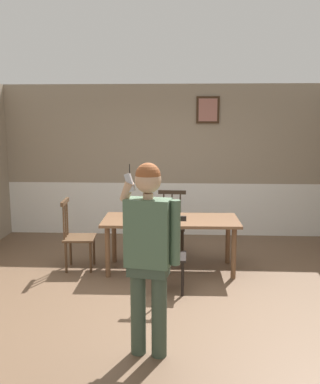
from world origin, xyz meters
The scene contains 7 objects.
ground_plane centered at (0.00, 0.00, 0.00)m, with size 6.85×6.85×0.00m, color brown.
room_back_partition centered at (0.00, 2.85, 1.34)m, with size 6.22×0.17×2.77m.
dining_table centered at (0.06, 0.86, 0.66)m, with size 1.93×0.88×0.75m.
chair_near_window centered at (0.07, 0.05, 0.48)m, with size 0.41×0.41×1.01m.
chair_by_doorway centered at (-1.29, 0.83, 0.49)m, with size 0.46×0.46×1.02m.
chair_at_table_head centered at (0.04, 1.67, 0.47)m, with size 0.47×0.47×1.00m.
person_figure centered at (-0.07, -1.44, 1.04)m, with size 0.55×0.29×1.78m.
Camera 1 is at (0.22, -5.14, 2.15)m, focal length 40.55 mm.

